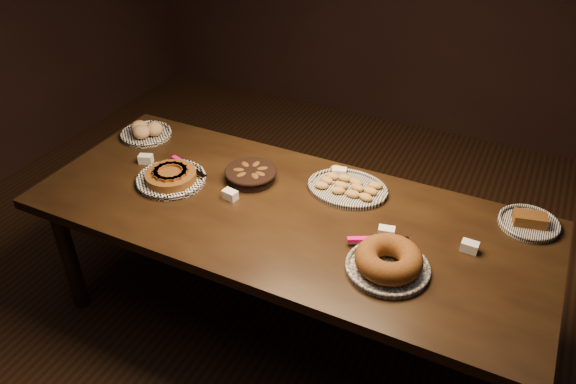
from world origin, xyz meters
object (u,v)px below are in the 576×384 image
at_px(buffet_table, 286,223).
at_px(bundt_cake_plate, 388,262).
at_px(apple_tart_plate, 171,177).
at_px(madeleine_platter, 347,187).

bearing_deg(buffet_table, bundt_cake_plate, -17.83).
relative_size(buffet_table, apple_tart_plate, 6.90).
bearing_deg(bundt_cake_plate, apple_tart_plate, -177.67).
bearing_deg(apple_tart_plate, buffet_table, -3.95).
distance_m(buffet_table, bundt_cake_plate, 0.59).
xyz_separation_m(buffet_table, bundt_cake_plate, (0.55, -0.18, 0.12)).
distance_m(apple_tart_plate, bundt_cake_plate, 1.17).
relative_size(apple_tart_plate, bundt_cake_plate, 0.91).
bearing_deg(apple_tart_plate, bundt_cake_plate, -13.99).
height_order(buffet_table, madeleine_platter, madeleine_platter).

